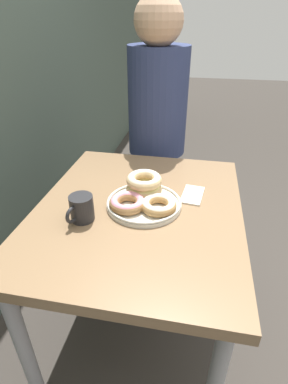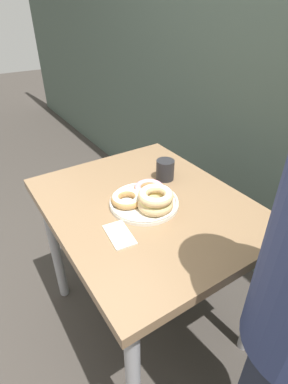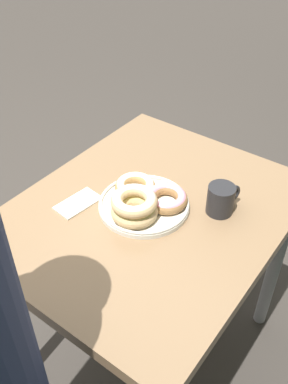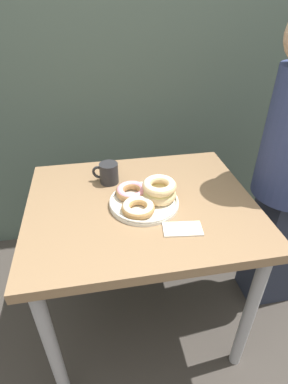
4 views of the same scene
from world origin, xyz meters
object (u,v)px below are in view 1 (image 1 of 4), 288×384
at_px(dining_table, 139,228).
at_px(napkin, 193,195).
at_px(donut_plate, 144,196).
at_px(coffee_mug, 81,208).
at_px(person_figure, 157,136).

bearing_deg(dining_table, napkin, -58.78).
height_order(donut_plate, coffee_mug, donut_plate).
distance_m(donut_plate, napkin, 0.20).
bearing_deg(coffee_mug, person_figure, -9.53).
height_order(dining_table, napkin, napkin).
bearing_deg(person_figure, napkin, -158.41).
height_order(person_figure, napkin, person_figure).
xyz_separation_m(dining_table, coffee_mug, (-0.11, 0.17, 0.15)).
bearing_deg(person_figure, dining_table, -176.91).
relative_size(dining_table, person_figure, 0.62).
xyz_separation_m(coffee_mug, napkin, (0.23, -0.36, -0.04)).
distance_m(coffee_mug, napkin, 0.43).
bearing_deg(coffee_mug, donut_plate, -54.29).
distance_m(person_figure, napkin, 0.62).
bearing_deg(donut_plate, napkin, -61.54).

